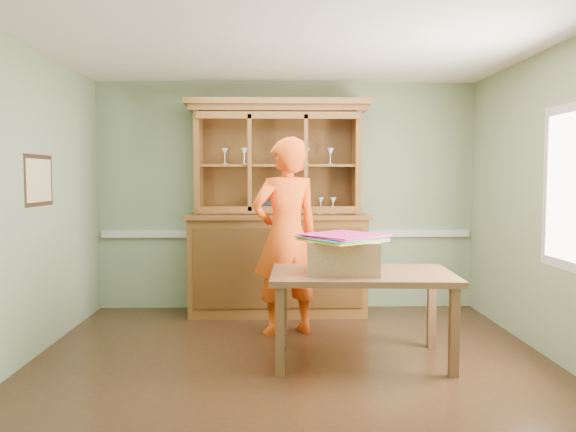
{
  "coord_description": "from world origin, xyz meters",
  "views": [
    {
      "loc": [
        -0.14,
        -4.73,
        1.58
      ],
      "look_at": [
        -0.02,
        0.4,
        1.22
      ],
      "focal_mm": 35.0,
      "sensor_mm": 36.0,
      "label": 1
    }
  ],
  "objects_px": {
    "china_hutch": "(278,240)",
    "person": "(286,236)",
    "dining_table": "(362,282)",
    "cardboard_box": "(345,256)"
  },
  "relations": [
    {
      "from": "china_hutch",
      "to": "person",
      "type": "bearing_deg",
      "value": -84.94
    },
    {
      "from": "dining_table",
      "to": "cardboard_box",
      "type": "xyz_separation_m",
      "value": [
        -0.15,
        -0.02,
        0.23
      ]
    },
    {
      "from": "dining_table",
      "to": "person",
      "type": "distance_m",
      "value": 1.11
    },
    {
      "from": "dining_table",
      "to": "cardboard_box",
      "type": "relative_size",
      "value": 2.67
    },
    {
      "from": "dining_table",
      "to": "person",
      "type": "relative_size",
      "value": 0.8
    },
    {
      "from": "cardboard_box",
      "to": "dining_table",
      "type": "bearing_deg",
      "value": 8.9
    },
    {
      "from": "china_hutch",
      "to": "person",
      "type": "height_order",
      "value": "china_hutch"
    },
    {
      "from": "china_hutch",
      "to": "dining_table",
      "type": "xyz_separation_m",
      "value": [
        0.71,
        -1.73,
        -0.18
      ]
    },
    {
      "from": "dining_table",
      "to": "person",
      "type": "xyz_separation_m",
      "value": [
        -0.63,
        0.86,
        0.31
      ]
    },
    {
      "from": "china_hutch",
      "to": "cardboard_box",
      "type": "bearing_deg",
      "value": -72.15
    }
  ]
}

